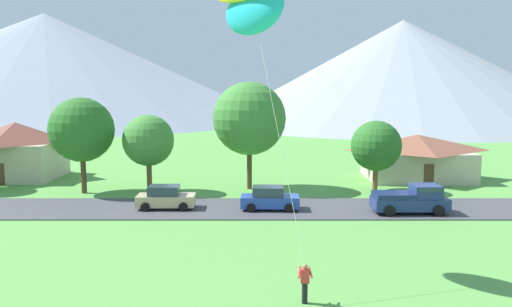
# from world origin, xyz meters

# --- Properties ---
(road_strip) EXTENTS (160.00, 6.62, 0.08)m
(road_strip) POSITION_xyz_m (0.00, 29.68, 0.04)
(road_strip) COLOR #424247
(road_strip) RESTS_ON ground
(mountain_west_ridge) EXTENTS (99.46, 99.46, 22.79)m
(mountain_west_ridge) POSITION_xyz_m (-51.21, 134.33, 11.40)
(mountain_west_ridge) COLOR slate
(mountain_west_ridge) RESTS_ON ground
(mountain_far_west_ridge) EXTENTS (132.74, 132.74, 30.05)m
(mountain_far_west_ridge) POSITION_xyz_m (-61.87, 141.06, 15.03)
(mountain_far_west_ridge) COLOR gray
(mountain_far_west_ridge) RESTS_ON ground
(mountain_central_ridge) EXTENTS (95.41, 95.41, 25.82)m
(mountain_central_ridge) POSITION_xyz_m (35.64, 122.97, 12.91)
(mountain_central_ridge) COLOR #8E939E
(mountain_central_ridge) RESTS_ON ground
(house_leftmost) EXTENTS (10.21, 7.85, 4.35)m
(house_leftmost) POSITION_xyz_m (14.35, 42.24, 2.25)
(house_leftmost) COLOR beige
(house_leftmost) RESTS_ON ground
(house_left_center) EXTENTS (8.38, 7.65, 5.52)m
(house_left_center) POSITION_xyz_m (-24.84, 42.52, 2.86)
(house_left_center) COLOR beige
(house_left_center) RESTS_ON ground
(tree_near_left) EXTENTS (4.29, 4.29, 6.09)m
(tree_near_left) POSITION_xyz_m (8.88, 36.13, 3.93)
(tree_near_left) COLOR brown
(tree_near_left) RESTS_ON ground
(tree_left_of_center) EXTENTS (5.38, 5.38, 8.07)m
(tree_left_of_center) POSITION_xyz_m (-15.91, 35.40, 5.37)
(tree_left_of_center) COLOR #4C3823
(tree_left_of_center) RESTS_ON ground
(tree_center) EXTENTS (6.37, 6.37, 9.39)m
(tree_center) POSITION_xyz_m (-1.94, 37.26, 6.19)
(tree_center) COLOR #4C3823
(tree_center) RESTS_ON ground
(tree_right_of_center) EXTENTS (4.34, 4.34, 6.61)m
(tree_right_of_center) POSITION_xyz_m (-10.45, 35.81, 4.42)
(tree_right_of_center) COLOR brown
(tree_right_of_center) RESTS_ON ground
(parked_car_tan_west_end) EXTENTS (4.24, 2.15, 1.68)m
(parked_car_tan_west_end) POSITION_xyz_m (-7.97, 29.58, 0.87)
(parked_car_tan_west_end) COLOR tan
(parked_car_tan_west_end) RESTS_ON road_strip
(parked_car_blue_mid_west) EXTENTS (4.23, 2.14, 1.68)m
(parked_car_blue_mid_west) POSITION_xyz_m (-0.39, 29.27, 0.87)
(parked_car_blue_mid_west) COLOR #2847A8
(parked_car_blue_mid_west) RESTS_ON road_strip
(pickup_truck_navy_west_side) EXTENTS (5.25, 2.42, 1.99)m
(pickup_truck_navy_west_side) POSITION_xyz_m (9.61, 28.24, 1.06)
(pickup_truck_navy_west_side) COLOR navy
(pickup_truck_navy_west_side) RESTS_ON road_strip
(kite_flyer_with_kite) EXTENTS (4.38, 6.66, 13.75)m
(kite_flyer_with_kite) POSITION_xyz_m (-1.50, 17.54, 12.41)
(kite_flyer_with_kite) COLOR black
(kite_flyer_with_kite) RESTS_ON ground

